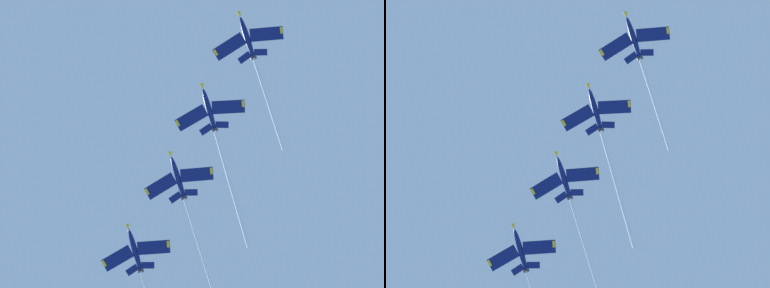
% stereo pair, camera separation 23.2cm
% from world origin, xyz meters
% --- Properties ---
extents(jet_lead, '(34.81, 21.08, 15.50)m').
position_xyz_m(jet_lead, '(-20.47, 3.71, 172.33)').
color(jet_lead, navy).
extents(jet_second, '(40.48, 24.60, 17.99)m').
position_xyz_m(jet_second, '(-31.74, -18.43, 165.96)').
color(jet_second, navy).
extents(jet_third, '(38.42, 22.45, 18.36)m').
position_xyz_m(jet_third, '(-36.58, -35.14, 161.28)').
color(jet_third, navy).
extents(jet_fourth, '(39.22, 23.14, 18.39)m').
position_xyz_m(jet_fourth, '(-42.84, -56.53, 154.99)').
color(jet_fourth, navy).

